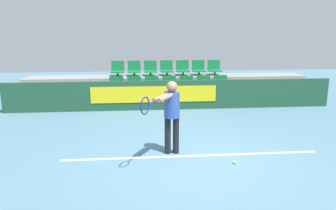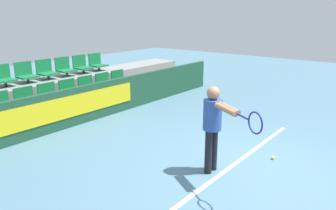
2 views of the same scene
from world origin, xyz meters
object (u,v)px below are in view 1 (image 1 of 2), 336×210
at_px(stadium_chair_3, 169,85).
at_px(stadium_chair_6, 221,84).
at_px(stadium_chair_7, 118,69).
at_px(stadium_chair_5, 204,85).
at_px(tennis_ball, 234,162).
at_px(stadium_chair_2, 152,85).
at_px(stadium_chair_4, 187,85).
at_px(stadium_chair_10, 167,69).
at_px(stadium_chair_13, 214,68).
at_px(stadium_chair_0, 116,86).
at_px(tennis_player, 171,110).
at_px(stadium_chair_11, 183,69).
at_px(stadium_chair_12, 199,69).
at_px(stadium_chair_9, 150,69).
at_px(stadium_chair_8, 134,69).
at_px(stadium_chair_1, 134,86).

height_order(stadium_chair_3, stadium_chair_6, same).
bearing_deg(stadium_chair_7, stadium_chair_3, -29.95).
relative_size(stadium_chair_5, tennis_ball, 8.48).
bearing_deg(stadium_chair_2, stadium_chair_3, 0.00).
distance_m(stadium_chair_2, stadium_chair_4, 1.23).
distance_m(stadium_chair_2, stadium_chair_10, 1.31).
bearing_deg(stadium_chair_6, stadium_chair_13, 90.00).
distance_m(stadium_chair_0, stadium_chair_2, 1.23).
relative_size(stadium_chair_13, tennis_player, 0.36).
relative_size(stadium_chair_7, stadium_chair_13, 1.00).
distance_m(stadium_chair_11, stadium_chair_13, 1.23).
bearing_deg(stadium_chair_12, stadium_chair_4, -120.05).
bearing_deg(stadium_chair_12, stadium_chair_9, 180.00).
xyz_separation_m(stadium_chair_0, stadium_chair_6, (3.69, 0.00, 0.00)).
xyz_separation_m(stadium_chair_5, stadium_chair_8, (-2.46, 1.06, 0.45)).
relative_size(stadium_chair_6, stadium_chair_13, 1.00).
relative_size(stadium_chair_6, stadium_chair_10, 1.00).
bearing_deg(tennis_ball, stadium_chair_3, 98.00).
relative_size(stadium_chair_4, stadium_chair_12, 1.00).
bearing_deg(stadium_chair_5, tennis_ball, -94.97).
height_order(stadium_chair_5, stadium_chair_8, stadium_chair_8).
distance_m(stadium_chair_10, stadium_chair_13, 1.84).
relative_size(stadium_chair_1, stadium_chair_10, 1.00).
relative_size(stadium_chair_4, stadium_chair_13, 1.00).
height_order(stadium_chair_4, tennis_ball, stadium_chair_4).
bearing_deg(tennis_ball, stadium_chair_4, 91.54).
distance_m(stadium_chair_3, stadium_chair_7, 2.17).
distance_m(stadium_chair_0, stadium_chair_10, 2.17).
xyz_separation_m(stadium_chair_5, stadium_chair_7, (-3.07, 1.06, 0.45)).
relative_size(stadium_chair_5, stadium_chair_11, 1.00).
xyz_separation_m(stadium_chair_5, stadium_chair_6, (0.61, 0.00, 0.00)).
xyz_separation_m(stadium_chair_7, stadium_chair_9, (1.23, 0.00, 0.00)).
xyz_separation_m(stadium_chair_2, stadium_chair_9, (0.00, 1.06, 0.45)).
distance_m(stadium_chair_2, stadium_chair_5, 1.84).
height_order(stadium_chair_7, stadium_chair_8, same).
height_order(stadium_chair_12, tennis_ball, stadium_chair_12).
bearing_deg(stadium_chair_8, stadium_chair_6, -19.07).
bearing_deg(stadium_chair_2, tennis_ball, -75.73).
bearing_deg(stadium_chair_11, tennis_ball, -88.72).
height_order(stadium_chair_10, stadium_chair_13, same).
xyz_separation_m(stadium_chair_3, tennis_ball, (0.76, -5.40, -0.66)).
xyz_separation_m(stadium_chair_3, stadium_chair_13, (1.84, 1.06, 0.45)).
relative_size(stadium_chair_8, stadium_chair_9, 1.00).
height_order(stadium_chair_0, stadium_chair_3, same).
bearing_deg(stadium_chair_13, stadium_chair_11, 180.00).
relative_size(stadium_chair_11, tennis_player, 0.36).
distance_m(stadium_chair_1, tennis_ball, 5.79).
relative_size(stadium_chair_2, stadium_chair_3, 1.00).
relative_size(stadium_chair_5, stadium_chair_6, 1.00).
relative_size(stadium_chair_1, stadium_chair_2, 1.00).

